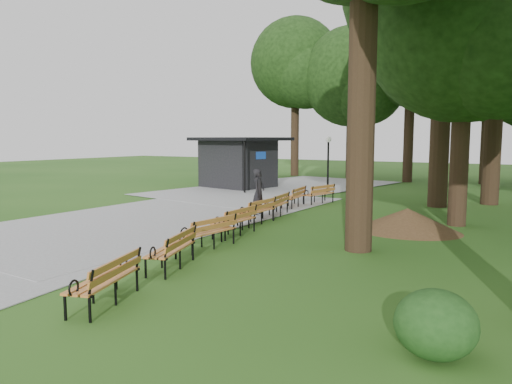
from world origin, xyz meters
The scene contains 16 objects.
ground centered at (0.00, 0.00, 0.00)m, with size 100.00×100.00×0.00m, color #265317.
path centered at (-4.00, 3.00, 0.03)m, with size 12.00×38.00×0.06m, color gray.
person centered at (-0.82, 4.65, 0.89)m, with size 0.65×0.43×1.78m, color black.
kiosk centered at (-7.16, 13.11, 1.49)m, with size 4.76×4.14×2.98m, color black, non-canonical shape.
lamp_post centered at (-1.27, 12.67, 2.20)m, with size 0.32×0.32×3.04m.
dirt_mound centered at (4.80, 4.30, 0.37)m, with size 2.79×2.79×0.73m, color #47301C.
bench_0 centered at (1.79, -5.29, 0.44)m, with size 1.90×0.64×0.88m, color #BF6B2C, non-canonical shape.
bench_1 centered at (1.25, -2.87, 0.44)m, with size 1.90×0.64×0.88m, color #BF6B2C, non-canonical shape.
bench_2 centered at (0.77, -0.81, 0.44)m, with size 1.90×0.64×0.88m, color #BF6B2C, non-canonical shape.
bench_3 centered at (0.44, 1.00, 0.44)m, with size 1.90×0.64×0.88m, color #BF6B2C, non-canonical shape.
bench_4 centered at (0.01, 3.04, 0.44)m, with size 1.90×0.64×0.88m, color #BF6B2C, non-canonical shape.
bench_5 centered at (-0.18, 4.74, 0.44)m, with size 1.90×0.64×0.88m, color #BF6B2C, non-canonical shape.
bench_6 centered at (-0.65, 7.28, 0.44)m, with size 1.90×0.64×0.88m, color #BF6B2C, non-canonical shape.
bench_7 centered at (-0.17, 8.87, 0.44)m, with size 1.90×0.64×0.88m, color #BF6B2C, non-canonical shape.
lawn_tree_1 centered at (6.00, 6.19, 6.77)m, with size 6.76×6.76×10.18m.
shrub_2 centered at (7.22, -4.51, 0.00)m, with size 1.10×1.10×0.93m, color #193D14.
Camera 1 is at (8.28, -11.03, 2.92)m, focal length 33.76 mm.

